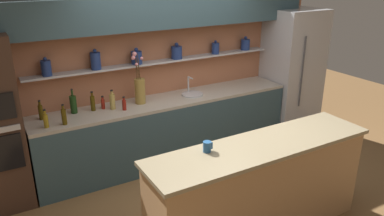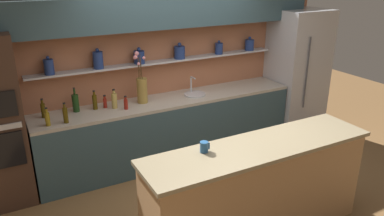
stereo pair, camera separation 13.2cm
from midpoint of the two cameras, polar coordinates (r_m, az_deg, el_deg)
ground_plane at (r=4.67m, az=3.68°, el=-13.71°), size 12.00×12.00×0.00m
back_wall_unit at (r=5.30m, az=-5.21°, el=8.79°), size 5.20×0.44×2.60m
back_counter_unit at (r=5.35m, az=-4.36°, el=-3.35°), size 3.69×0.62×0.92m
island_counter at (r=3.96m, az=9.17°, el=-12.07°), size 2.42×0.61×1.02m
refrigerator at (r=6.40m, az=14.40°, el=5.35°), size 0.82×0.73×2.03m
flower_vase at (r=5.02m, az=-8.74°, el=2.98°), size 0.16×0.14×0.70m
sink_fixture at (r=5.36m, az=-0.71°, el=2.27°), size 0.31×0.31×0.25m
bottle_sauce_0 at (r=4.96m, az=-14.16°, el=0.69°), size 0.05×0.05×0.17m
bottle_oil_1 at (r=4.92m, az=-15.64°, el=0.76°), size 0.06×0.06×0.25m
bottle_sauce_2 at (r=4.85m, az=-11.07°, el=0.54°), size 0.05×0.05×0.18m
bottle_oil_3 at (r=4.84m, az=-22.79°, el=-0.52°), size 0.05×0.05×0.24m
bottle_wine_4 at (r=4.91m, az=-18.37°, el=0.56°), size 0.08×0.08×0.31m
bottle_oil_5 at (r=4.58m, az=-19.71°, el=-1.21°), size 0.06×0.06×0.25m
bottle_oil_6 at (r=4.58m, az=-22.16°, el=-1.75°), size 0.05×0.05×0.22m
bottle_spirit_7 at (r=4.91m, az=-12.80°, el=1.01°), size 0.07×0.07×0.26m
coffee_mug at (r=3.50m, az=1.25°, el=-5.93°), size 0.10×0.08×0.10m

